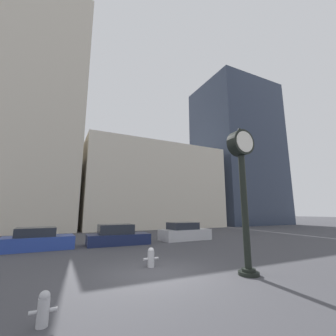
% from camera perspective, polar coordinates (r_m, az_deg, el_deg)
% --- Properties ---
extents(ground_plane, '(200.00, 200.00, 0.00)m').
position_cam_1_polar(ground_plane, '(8.83, -2.34, -25.36)').
color(ground_plane, '#424247').
extents(building_tall_tower, '(10.35, 12.00, 28.71)m').
position_cam_1_polar(building_tall_tower, '(34.19, -29.96, 11.37)').
color(building_tall_tower, beige).
rests_on(building_tall_tower, ground_plane).
extents(building_storefront_row, '(19.39, 12.00, 11.46)m').
position_cam_1_polar(building_storefront_row, '(34.32, -4.95, -5.05)').
color(building_storefront_row, beige).
rests_on(building_storefront_row, ground_plane).
extents(building_glass_modern, '(13.68, 12.00, 26.40)m').
position_cam_1_polar(building_glass_modern, '(45.37, 16.99, 3.52)').
color(building_glass_modern, '#2D384C').
rests_on(building_glass_modern, ground_plane).
extents(street_clock, '(1.01, 0.73, 5.44)m').
position_cam_1_polar(street_clock, '(9.00, 18.38, -1.69)').
color(street_clock, black).
rests_on(street_clock, ground_plane).
extents(car_blue, '(3.89, 2.02, 1.27)m').
position_cam_1_polar(car_blue, '(15.86, -30.16, -15.57)').
color(car_blue, '#28429E').
rests_on(car_blue, ground_plane).
extents(car_navy, '(4.16, 1.85, 1.34)m').
position_cam_1_polar(car_navy, '(16.27, -12.69, -16.52)').
color(car_navy, '#19234C').
rests_on(car_navy, ground_plane).
extents(car_silver, '(4.00, 1.94, 1.35)m').
position_cam_1_polar(car_silver, '(18.47, 4.19, -16.02)').
color(car_silver, '#BCBCC1').
rests_on(car_silver, ground_plane).
extents(fire_hydrant_near, '(0.50, 0.22, 0.66)m').
position_cam_1_polar(fire_hydrant_near, '(5.72, -29.08, -28.68)').
color(fire_hydrant_near, '#B7B7BC').
rests_on(fire_hydrant_near, ground_plane).
extents(fire_hydrant_far, '(0.63, 0.27, 0.75)m').
position_cam_1_polar(fire_hydrant_far, '(9.80, -4.36, -21.62)').
color(fire_hydrant_far, '#B7B7BC').
rests_on(fire_hydrant_far, ground_plane).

